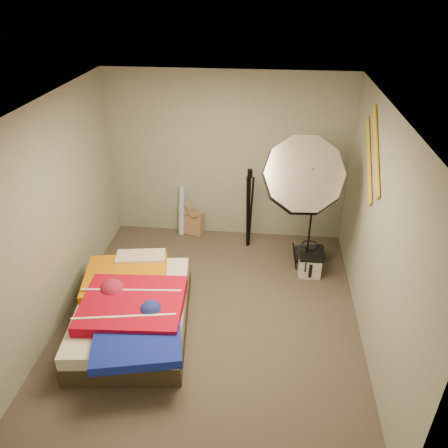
# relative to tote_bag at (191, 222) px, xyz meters

# --- Properties ---
(floor) EXTENTS (4.00, 4.00, 0.00)m
(floor) POSITION_rel_tote_bag_xyz_m (0.56, -1.90, -0.19)
(floor) COLOR brown
(floor) RESTS_ON ground
(ceiling) EXTENTS (4.00, 4.00, 0.00)m
(ceiling) POSITION_rel_tote_bag_xyz_m (0.56, -1.90, 2.31)
(ceiling) COLOR silver
(ceiling) RESTS_ON wall_back
(wall_back) EXTENTS (3.50, 0.00, 3.50)m
(wall_back) POSITION_rel_tote_bag_xyz_m (0.56, 0.10, 1.06)
(wall_back) COLOR #969E8E
(wall_back) RESTS_ON floor
(wall_front) EXTENTS (3.50, 0.00, 3.50)m
(wall_front) POSITION_rel_tote_bag_xyz_m (0.56, -3.90, 1.06)
(wall_front) COLOR #969E8E
(wall_front) RESTS_ON floor
(wall_left) EXTENTS (0.00, 4.00, 4.00)m
(wall_left) POSITION_rel_tote_bag_xyz_m (-1.19, -1.90, 1.06)
(wall_left) COLOR #969E8E
(wall_left) RESTS_ON floor
(wall_right) EXTENTS (0.00, 4.00, 4.00)m
(wall_right) POSITION_rel_tote_bag_xyz_m (2.31, -1.90, 1.06)
(wall_right) COLOR #969E8E
(wall_right) RESTS_ON floor
(tote_bag) EXTENTS (0.42, 0.29, 0.40)m
(tote_bag) POSITION_rel_tote_bag_xyz_m (0.00, 0.00, 0.00)
(tote_bag) COLOR tan
(tote_bag) RESTS_ON floor
(wrapping_roll) EXTENTS (0.13, 0.23, 0.78)m
(wrapping_roll) POSITION_rel_tote_bag_xyz_m (-0.14, 0.00, 0.19)
(wrapping_roll) COLOR #5E9FC9
(wrapping_roll) RESTS_ON floor
(camera_case) EXTENTS (0.29, 0.21, 0.29)m
(camera_case) POSITION_rel_tote_bag_xyz_m (1.79, -0.93, -0.05)
(camera_case) COLOR silver
(camera_case) RESTS_ON floor
(duffel_bag) EXTENTS (0.44, 0.32, 0.24)m
(duffel_bag) POSITION_rel_tote_bag_xyz_m (1.80, -0.57, -0.07)
(duffel_bag) COLOR black
(duffel_bag) RESTS_ON floor
(wall_stripe_upper) EXTENTS (0.02, 0.91, 0.78)m
(wall_stripe_upper) POSITION_rel_tote_bag_xyz_m (2.29, -1.30, 1.76)
(wall_stripe_upper) COLOR gold
(wall_stripe_upper) RESTS_ON wall_right
(wall_stripe_lower) EXTENTS (0.02, 0.91, 0.78)m
(wall_stripe_lower) POSITION_rel_tote_bag_xyz_m (2.29, -1.05, 1.56)
(wall_stripe_lower) COLOR gold
(wall_stripe_lower) RESTS_ON wall_right
(bed) EXTENTS (1.48, 2.00, 0.51)m
(bed) POSITION_rel_tote_bag_xyz_m (-0.29, -2.17, 0.06)
(bed) COLOR #403423
(bed) RESTS_ON floor
(photo_umbrella) EXTENTS (1.20, 0.87, 2.08)m
(photo_umbrella) POSITION_rel_tote_bag_xyz_m (1.58, -0.99, 1.30)
(photo_umbrella) COLOR black
(photo_umbrella) RESTS_ON floor
(camera_tripod) EXTENTS (0.08, 0.08, 1.24)m
(camera_tripod) POSITION_rel_tote_bag_xyz_m (0.91, -0.26, 0.52)
(camera_tripod) COLOR black
(camera_tripod) RESTS_ON floor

